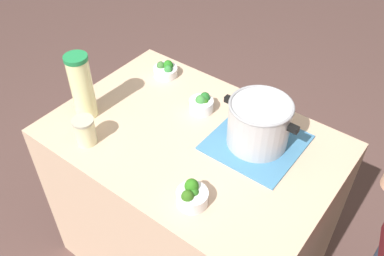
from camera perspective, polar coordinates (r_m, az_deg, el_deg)
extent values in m
plane|color=brown|center=(2.39, 0.00, -16.83)|extent=(8.00, 8.00, 0.00)
cube|color=#D2AD8E|center=(2.02, 0.00, -10.38)|extent=(1.17, 0.80, 0.89)
cube|color=teal|center=(1.69, 8.77, -1.94)|extent=(0.35, 0.35, 0.01)
cylinder|color=#B7B7BC|center=(1.62, 9.13, 0.53)|extent=(0.24, 0.24, 0.19)
torus|color=#99999E|center=(1.56, 9.50, 3.10)|extent=(0.25, 0.25, 0.01)
cube|color=black|center=(1.64, 5.19, 3.86)|extent=(0.04, 0.02, 0.02)
cube|color=black|center=(1.55, 13.70, -0.09)|extent=(0.04, 0.02, 0.02)
cylinder|color=#F3F2AD|center=(1.78, -14.81, 5.26)|extent=(0.09, 0.09, 0.27)
cylinder|color=#1F8144|center=(1.69, -15.67, 9.21)|extent=(0.10, 0.10, 0.02)
ellipsoid|color=yellow|center=(1.73, -14.83, 6.58)|extent=(0.04, 0.04, 0.01)
cylinder|color=beige|center=(1.69, -14.43, -0.53)|extent=(0.08, 0.08, 0.11)
cylinder|color=#B2AD99|center=(1.66, -14.76, 0.93)|extent=(0.09, 0.09, 0.01)
cylinder|color=silver|center=(2.02, -3.66, 7.71)|extent=(0.12, 0.12, 0.04)
ellipsoid|color=#3B6C31|center=(2.02, -4.29, 8.48)|extent=(0.04, 0.04, 0.05)
ellipsoid|color=#23731C|center=(2.02, -3.28, 8.50)|extent=(0.05, 0.05, 0.06)
ellipsoid|color=#317D36|center=(2.00, -3.27, 7.95)|extent=(0.04, 0.04, 0.05)
cylinder|color=silver|center=(1.81, 1.27, 3.11)|extent=(0.11, 0.11, 0.05)
ellipsoid|color=#3A7E37|center=(1.79, 1.22, 3.73)|extent=(0.05, 0.05, 0.05)
ellipsoid|color=#226826|center=(1.80, 1.78, 4.17)|extent=(0.04, 0.04, 0.05)
ellipsoid|color=#2A671A|center=(1.79, 1.73, 3.51)|extent=(0.04, 0.04, 0.04)
cylinder|color=silver|center=(1.45, 0.03, -9.50)|extent=(0.11, 0.11, 0.05)
ellipsoid|color=#2B6B1E|center=(1.44, 0.22, -8.97)|extent=(0.04, 0.04, 0.05)
ellipsoid|color=#2D751A|center=(1.44, -0.05, -7.96)|extent=(0.05, 0.05, 0.06)
ellipsoid|color=#336619|center=(1.42, -0.63, -9.39)|extent=(0.04, 0.04, 0.05)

